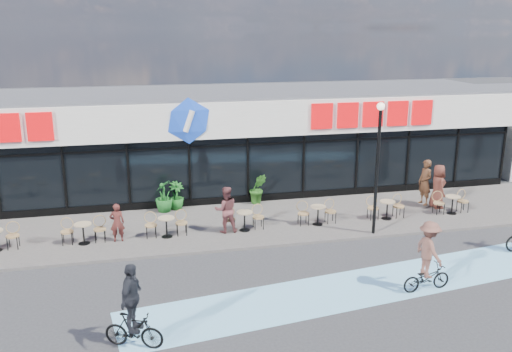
% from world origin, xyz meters
% --- Properties ---
extents(ground, '(120.00, 120.00, 0.00)m').
position_xyz_m(ground, '(0.00, 0.00, 0.00)').
color(ground, '#28282B').
rests_on(ground, ground).
extents(sidewalk, '(44.00, 5.00, 0.10)m').
position_xyz_m(sidewalk, '(0.00, 4.50, 0.05)').
color(sidewalk, '#534E4A').
rests_on(sidewalk, ground).
extents(bike_lane, '(14.17, 4.13, 0.01)m').
position_xyz_m(bike_lane, '(4.00, -1.50, 0.01)').
color(bike_lane, '#6FAFD2').
rests_on(bike_lane, ground).
extents(building, '(30.60, 6.57, 4.75)m').
position_xyz_m(building, '(-0.00, 9.93, 2.34)').
color(building, black).
rests_on(building, ground).
extents(lamp_post, '(0.28, 0.28, 4.83)m').
position_xyz_m(lamp_post, '(6.24, 2.30, 2.99)').
color(lamp_post, black).
rests_on(lamp_post, sidewalk).
extents(bistro_set_3, '(1.54, 0.62, 0.90)m').
position_xyz_m(bistro_set_3, '(-4.11, 3.71, 0.56)').
color(bistro_set_3, '#9D8C65').
rests_on(bistro_set_3, sidewalk).
extents(bistro_set_4, '(1.54, 0.62, 0.90)m').
position_xyz_m(bistro_set_4, '(-1.23, 3.71, 0.56)').
color(bistro_set_4, '#9D8C65').
rests_on(bistro_set_4, sidewalk).
extents(bistro_set_5, '(1.54, 0.62, 0.90)m').
position_xyz_m(bistro_set_5, '(1.65, 3.71, 0.56)').
color(bistro_set_5, '#9D8C65').
rests_on(bistro_set_5, sidewalk).
extents(bistro_set_6, '(1.54, 0.62, 0.90)m').
position_xyz_m(bistro_set_6, '(4.53, 3.71, 0.56)').
color(bistro_set_6, '#9D8C65').
rests_on(bistro_set_6, sidewalk).
extents(bistro_set_7, '(1.54, 0.62, 0.90)m').
position_xyz_m(bistro_set_7, '(7.41, 3.71, 0.56)').
color(bistro_set_7, '#9D8C65').
rests_on(bistro_set_7, sidewalk).
extents(bistro_set_8, '(1.54, 0.62, 0.90)m').
position_xyz_m(bistro_set_8, '(10.29, 3.71, 0.56)').
color(bistro_set_8, '#9D8C65').
rests_on(bistro_set_8, sidewalk).
extents(potted_plant_left, '(0.96, 0.96, 1.32)m').
position_xyz_m(potted_plant_left, '(-1.13, 6.52, 0.76)').
color(potted_plant_left, '#164D1A').
rests_on(potted_plant_left, sidewalk).
extents(potted_plant_mid, '(0.84, 0.84, 1.16)m').
position_xyz_m(potted_plant_mid, '(-0.62, 6.69, 0.68)').
color(potted_plant_mid, '#175219').
rests_on(potted_plant_mid, sidewalk).
extents(potted_plant_right, '(0.78, 0.66, 1.31)m').
position_xyz_m(potted_plant_right, '(2.87, 6.70, 0.76)').
color(potted_plant_right, '#255919').
rests_on(potted_plant_right, sidewalk).
extents(patron_left, '(0.51, 0.34, 1.40)m').
position_xyz_m(patron_left, '(-2.95, 3.60, 0.80)').
color(patron_left, '#471C19').
rests_on(patron_left, sidewalk).
extents(patron_right, '(0.85, 0.67, 1.75)m').
position_xyz_m(patron_right, '(0.95, 3.62, 0.97)').
color(patron_right, brown).
rests_on(patron_right, sidewalk).
extents(pedestrian_a, '(0.59, 0.78, 1.96)m').
position_xyz_m(pedestrian_a, '(9.79, 4.98, 1.08)').
color(pedestrian_a, '#422717').
rests_on(pedestrian_a, sidewalk).
extents(pedestrian_b, '(0.69, 0.97, 1.86)m').
position_xyz_m(pedestrian_b, '(10.08, 4.44, 1.03)').
color(pedestrian_b, '#462019').
rests_on(pedestrian_b, sidewalk).
extents(cyclist_a, '(1.55, 1.14, 2.13)m').
position_xyz_m(cyclist_a, '(5.88, -2.07, 0.97)').
color(cyclist_a, black).
rests_on(cyclist_a, ground).
extents(cyclist_c, '(1.52, 1.09, 2.16)m').
position_xyz_m(cyclist_c, '(-2.46, -3.16, 0.93)').
color(cyclist_c, black).
rests_on(cyclist_c, ground).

